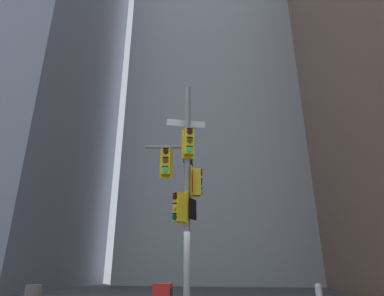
# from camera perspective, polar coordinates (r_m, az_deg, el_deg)

# --- Properties ---
(building_mid_block) EXTENTS (17.20, 17.20, 45.69)m
(building_mid_block) POSITION_cam_1_polar(r_m,az_deg,el_deg) (39.31, 5.43, 12.58)
(building_mid_block) COLOR #9399A3
(building_mid_block) RESTS_ON ground
(signal_pole_assembly) EXTENTS (2.22, 3.34, 8.21)m
(signal_pole_assembly) POSITION_cam_1_polar(r_m,az_deg,el_deg) (12.14, -1.15, -3.72)
(signal_pole_assembly) COLOR gray
(signal_pole_assembly) RESTS_ON ground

